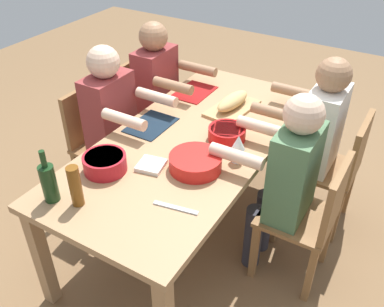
# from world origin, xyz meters

# --- Properties ---
(ground_plane) EXTENTS (8.00, 8.00, 0.00)m
(ground_plane) POSITION_xyz_m (0.00, 0.00, 0.00)
(ground_plane) COLOR brown
(dining_table) EXTENTS (1.97, 0.93, 0.74)m
(dining_table) POSITION_xyz_m (0.00, 0.00, 0.66)
(dining_table) COLOR #A87F56
(dining_table) RESTS_ON ground_plane
(chair_far_right) EXTENTS (0.40, 0.40, 0.85)m
(chair_far_right) POSITION_xyz_m (0.54, 0.78, 0.48)
(chair_far_right) COLOR olive
(chair_far_right) RESTS_ON ground_plane
(diner_far_right) EXTENTS (0.41, 0.53, 1.20)m
(diner_far_right) POSITION_xyz_m (0.54, 0.60, 0.70)
(diner_far_right) COLOR #2D2D38
(diner_far_right) RESTS_ON ground_plane
(chair_near_right) EXTENTS (0.40, 0.40, 0.85)m
(chair_near_right) POSITION_xyz_m (0.54, -0.78, 0.48)
(chair_near_right) COLOR olive
(chair_near_right) RESTS_ON ground_plane
(diner_near_right) EXTENTS (0.41, 0.53, 1.20)m
(diner_near_right) POSITION_xyz_m (0.54, -0.60, 0.70)
(diner_near_right) COLOR #2D2D38
(diner_near_right) RESTS_ON ground_plane
(chair_near_center) EXTENTS (0.40, 0.40, 0.85)m
(chair_near_center) POSITION_xyz_m (0.00, -0.78, 0.48)
(chair_near_center) COLOR olive
(chair_near_center) RESTS_ON ground_plane
(diner_near_center) EXTENTS (0.41, 0.53, 1.20)m
(diner_near_center) POSITION_xyz_m (0.00, -0.60, 0.70)
(diner_near_center) COLOR #2D2D38
(diner_near_center) RESTS_ON ground_plane
(chair_far_center) EXTENTS (0.40, 0.40, 0.85)m
(chair_far_center) POSITION_xyz_m (0.00, 0.78, 0.48)
(chair_far_center) COLOR olive
(chair_far_center) RESTS_ON ground_plane
(diner_far_center) EXTENTS (0.41, 0.53, 1.20)m
(diner_far_center) POSITION_xyz_m (-0.00, 0.60, 0.70)
(diner_far_center) COLOR #2D2D38
(diner_far_center) RESTS_ON ground_plane
(serving_bowl_salad) EXTENTS (0.23, 0.23, 0.09)m
(serving_bowl_salad) POSITION_xyz_m (-0.51, 0.24, 0.79)
(serving_bowl_salad) COLOR #B21923
(serving_bowl_salad) RESTS_ON dining_table
(serving_bowl_fruit) EXTENTS (0.29, 0.29, 0.08)m
(serving_bowl_fruit) POSITION_xyz_m (-0.25, -0.17, 0.79)
(serving_bowl_fruit) COLOR red
(serving_bowl_fruit) RESTS_ON dining_table
(serving_bowl_pasta) EXTENTS (0.22, 0.22, 0.08)m
(serving_bowl_pasta) POSITION_xyz_m (0.10, -0.18, 0.79)
(serving_bowl_pasta) COLOR red
(serving_bowl_pasta) RESTS_ON dining_table
(cutting_board) EXTENTS (0.42, 0.27, 0.02)m
(cutting_board) POSITION_xyz_m (0.45, -0.05, 0.75)
(cutting_board) COLOR tan
(cutting_board) RESTS_ON dining_table
(bread_loaf) EXTENTS (0.33, 0.15, 0.09)m
(bread_loaf) POSITION_xyz_m (0.45, -0.05, 0.81)
(bread_loaf) COLOR tan
(bread_loaf) RESTS_ON cutting_board
(wine_bottle) EXTENTS (0.08, 0.08, 0.29)m
(wine_bottle) POSITION_xyz_m (-0.83, 0.31, 0.85)
(wine_bottle) COLOR #193819
(wine_bottle) RESTS_ON dining_table
(beer_bottle) EXTENTS (0.06, 0.06, 0.22)m
(beer_bottle) POSITION_xyz_m (-0.79, 0.18, 0.85)
(beer_bottle) COLOR brown
(beer_bottle) RESTS_ON dining_table
(wine_glass) EXTENTS (0.08, 0.08, 0.17)m
(wine_glass) POSITION_xyz_m (-0.07, -0.34, 0.86)
(wine_glass) COLOR silver
(wine_glass) RESTS_ON dining_table
(placemat_far_right) EXTENTS (0.32, 0.23, 0.01)m
(placemat_far_right) POSITION_xyz_m (0.54, 0.30, 0.74)
(placemat_far_right) COLOR maroon
(placemat_far_right) RESTS_ON dining_table
(placemat_far_center) EXTENTS (0.32, 0.23, 0.01)m
(placemat_far_center) POSITION_xyz_m (0.00, 0.30, 0.74)
(placemat_far_center) COLOR #142333
(placemat_far_center) RESTS_ON dining_table
(carving_knife) EXTENTS (0.06, 0.23, 0.01)m
(carving_knife) POSITION_xyz_m (-0.58, -0.25, 0.74)
(carving_knife) COLOR silver
(carving_knife) RESTS_ON dining_table
(napkin_stack) EXTENTS (0.16, 0.16, 0.02)m
(napkin_stack) POSITION_xyz_m (-0.36, 0.04, 0.75)
(napkin_stack) COLOR white
(napkin_stack) RESTS_ON dining_table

